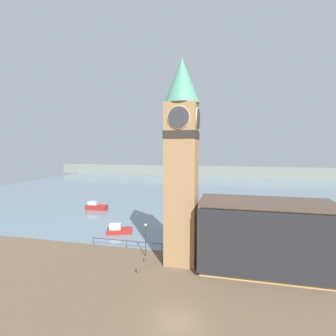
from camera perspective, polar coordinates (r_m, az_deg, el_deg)
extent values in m
plane|color=brown|center=(24.24, 1.95, -30.31)|extent=(160.00, 160.00, 0.00)
cube|color=slate|center=(94.29, 11.13, -4.27)|extent=(160.00, 120.00, 0.00)
cube|color=gray|center=(133.73, 11.92, -0.72)|extent=(180.00, 3.00, 5.00)
cube|color=#333338|center=(37.94, -8.99, -15.39)|extent=(10.69, 0.08, 0.08)
cylinder|color=#333338|center=(40.24, -15.87, -15.13)|extent=(0.07, 0.07, 1.05)
cylinder|color=#333338|center=(38.12, -8.98, -16.13)|extent=(0.07, 0.07, 1.05)
cylinder|color=#333338|center=(36.58, -1.34, -16.97)|extent=(0.07, 0.07, 1.05)
cube|color=#9E754C|center=(31.34, 2.97, -3.57)|extent=(3.61, 3.61, 19.00)
cube|color=#2D2823|center=(31.10, 3.01, 7.17)|extent=(3.73, 3.73, 0.90)
cylinder|color=tan|center=(29.43, 2.34, 11.01)|extent=(2.59, 0.12, 2.59)
cylinder|color=#333338|center=(29.35, 2.30, 11.03)|extent=(2.35, 0.12, 2.35)
cylinder|color=tan|center=(30.96, 6.47, 10.65)|extent=(0.12, 2.59, 2.59)
cylinder|color=#333338|center=(30.95, 6.63, 10.65)|extent=(0.12, 2.35, 2.35)
cone|color=#4C9375|center=(32.04, 3.05, 18.44)|extent=(4.15, 4.15, 5.24)
cube|color=tan|center=(31.96, 20.32, -14.20)|extent=(13.83, 5.50, 7.58)
cube|color=#4C3D33|center=(30.94, 20.51, -7.07)|extent=(14.23, 5.90, 0.50)
cube|color=#232328|center=(29.18, 21.00, -15.69)|extent=(14.33, 0.30, 6.98)
cube|color=maroon|center=(44.71, -10.45, -13.29)|extent=(4.61, 3.50, 0.71)
cube|color=silver|center=(44.55, -11.43, -12.38)|extent=(2.23, 2.07, 0.77)
cube|color=maroon|center=(61.97, -15.27, -8.24)|extent=(4.88, 2.14, 1.10)
cube|color=#B2B2B2|center=(62.16, -16.01, -7.34)|extent=(2.17, 1.43, 0.77)
cylinder|color=brown|center=(33.94, -5.01, -19.26)|extent=(0.31, 0.31, 0.46)
sphere|color=brown|center=(33.85, -5.01, -18.91)|extent=(0.32, 0.32, 0.32)
cylinder|color=brown|center=(31.27, -6.60, -21.29)|extent=(0.34, 0.34, 0.58)
sphere|color=brown|center=(31.14, -6.60, -20.81)|extent=(0.36, 0.36, 0.36)
cylinder|color=#2D2D33|center=(34.62, -4.88, -15.61)|extent=(0.10, 0.10, 4.03)
sphere|color=silver|center=(33.97, -4.90, -12.26)|extent=(0.32, 0.32, 0.32)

